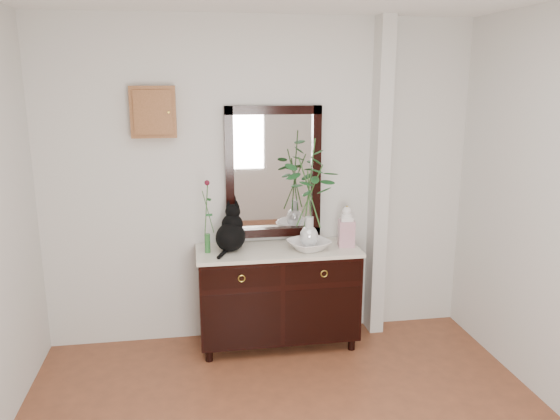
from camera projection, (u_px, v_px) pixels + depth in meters
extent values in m
cube|color=silver|center=(261.00, 183.00, 4.56)|extent=(3.60, 0.04, 2.70)
cube|color=silver|center=(379.00, 182.00, 4.64)|extent=(0.12, 0.20, 2.70)
cube|color=black|center=(278.00, 294.00, 4.54)|extent=(1.30, 0.50, 0.82)
cube|color=silver|center=(278.00, 251.00, 4.45)|extent=(1.33, 0.52, 0.03)
cube|color=black|center=(273.00, 173.00, 4.54)|extent=(0.80, 0.06, 1.10)
cube|color=white|center=(273.00, 172.00, 4.55)|extent=(0.66, 0.01, 0.96)
cube|color=brown|center=(153.00, 112.00, 4.24)|extent=(0.35, 0.10, 0.40)
imported|color=silver|center=(309.00, 245.00, 4.42)|extent=(0.42, 0.42, 0.08)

